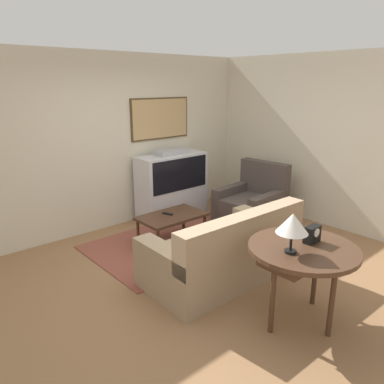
# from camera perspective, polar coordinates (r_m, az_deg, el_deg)

# --- Properties ---
(ground_plane) EXTENTS (12.00, 12.00, 0.00)m
(ground_plane) POSITION_cam_1_polar(r_m,az_deg,el_deg) (4.74, 1.53, -11.99)
(ground_plane) COLOR #8E6642
(wall_back) EXTENTS (12.00, 0.10, 2.70)m
(wall_back) POSITION_cam_1_polar(r_m,az_deg,el_deg) (5.99, -12.34, 7.39)
(wall_back) COLOR beige
(wall_back) RESTS_ON ground_plane
(wall_right) EXTENTS (0.06, 12.00, 2.70)m
(wall_right) POSITION_cam_1_polar(r_m,az_deg,el_deg) (6.33, 19.55, 7.26)
(wall_right) COLOR beige
(wall_right) RESTS_ON ground_plane
(area_rug) EXTENTS (2.44, 1.64, 0.01)m
(area_rug) POSITION_cam_1_polar(r_m,az_deg,el_deg) (5.54, -2.33, -7.53)
(area_rug) COLOR brown
(area_rug) RESTS_ON ground_plane
(tv) EXTENTS (1.23, 0.48, 1.19)m
(tv) POSITION_cam_1_polar(r_m,az_deg,el_deg) (6.38, -3.07, 1.02)
(tv) COLOR silver
(tv) RESTS_ON ground_plane
(couch) EXTENTS (1.86, 1.00, 0.88)m
(couch) POSITION_cam_1_polar(r_m,az_deg,el_deg) (4.49, 4.94, -9.36)
(couch) COLOR #9E8466
(couch) RESTS_ON ground_plane
(armchair) EXTENTS (1.00, 0.95, 0.98)m
(armchair) POSITION_cam_1_polar(r_m,az_deg,el_deg) (6.29, 9.12, -1.87)
(armchair) COLOR #473D38
(armchair) RESTS_ON ground_plane
(coffee_table) EXTENTS (0.94, 0.58, 0.44)m
(coffee_table) POSITION_cam_1_polar(r_m,az_deg,el_deg) (5.35, -3.11, -3.99)
(coffee_table) COLOR #472D1E
(coffee_table) RESTS_ON ground_plane
(console_table) EXTENTS (1.03, 1.03, 0.78)m
(console_table) POSITION_cam_1_polar(r_m,az_deg,el_deg) (3.70, 16.60, -9.00)
(console_table) COLOR #472D1E
(console_table) RESTS_ON ground_plane
(table_lamp) EXTENTS (0.29, 0.29, 0.37)m
(table_lamp) POSITION_cam_1_polar(r_m,az_deg,el_deg) (3.42, 15.06, -4.73)
(table_lamp) COLOR black
(table_lamp) RESTS_ON console_table
(mantel_clock) EXTENTS (0.17, 0.10, 0.16)m
(mantel_clock) POSITION_cam_1_polar(r_m,az_deg,el_deg) (3.76, 17.84, -6.14)
(mantel_clock) COLOR black
(mantel_clock) RESTS_ON console_table
(remote) EXTENTS (0.09, 0.17, 0.02)m
(remote) POSITION_cam_1_polar(r_m,az_deg,el_deg) (5.36, -3.75, -3.32)
(remote) COLOR black
(remote) RESTS_ON coffee_table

